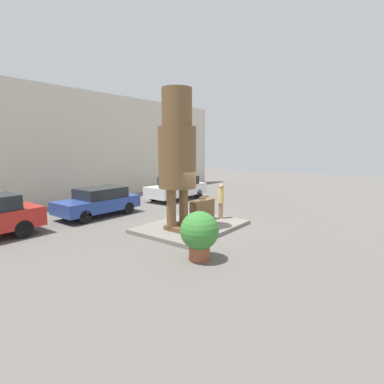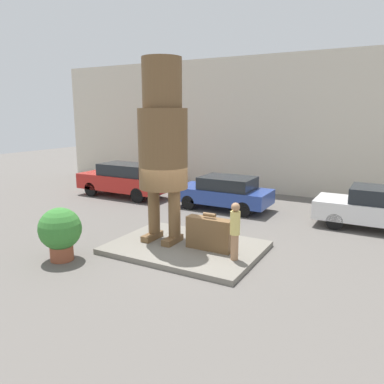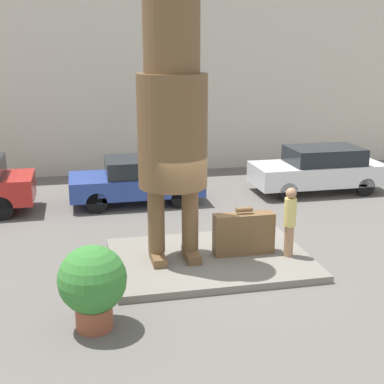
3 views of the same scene
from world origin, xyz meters
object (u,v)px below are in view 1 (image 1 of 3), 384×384
(planter_pot, at_px, (199,233))
(parked_car_white, at_px, (177,187))
(statue_figure, at_px, (177,149))
(tourist, at_px, (221,200))
(giant_suitcase, at_px, (202,210))
(parked_car_blue, at_px, (99,201))

(planter_pot, bearing_deg, parked_car_white, 44.21)
(statue_figure, relative_size, tourist, 3.44)
(planter_pot, bearing_deg, tourist, 24.61)
(parked_car_white, bearing_deg, giant_suitcase, 50.28)
(parked_car_white, distance_m, planter_pot, 10.82)
(parked_car_blue, distance_m, planter_pot, 7.71)
(giant_suitcase, bearing_deg, parked_car_blue, 109.49)
(parked_car_blue, height_order, parked_car_white, parked_car_white)
(statue_figure, bearing_deg, giant_suitcase, -2.42)
(giant_suitcase, xyz_separation_m, parked_car_white, (4.27, 5.14, 0.15))
(parked_car_blue, height_order, planter_pot, planter_pot)
(tourist, height_order, planter_pot, tourist)
(statue_figure, distance_m, planter_pot, 4.00)
(parked_car_blue, xyz_separation_m, parked_car_white, (6.09, 0.02, 0.04))
(statue_figure, bearing_deg, planter_pot, -127.04)
(tourist, bearing_deg, parked_car_blue, 116.72)
(giant_suitcase, xyz_separation_m, tourist, (0.95, -0.37, 0.40))
(giant_suitcase, height_order, parked_car_blue, parked_car_blue)
(parked_car_white, bearing_deg, tourist, 58.95)
(giant_suitcase, relative_size, planter_pot, 0.91)
(tourist, distance_m, planter_pot, 4.88)
(giant_suitcase, relative_size, parked_car_white, 0.32)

